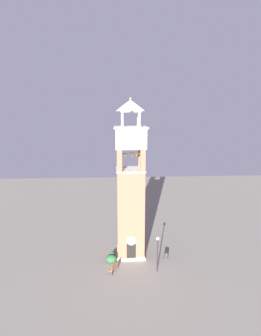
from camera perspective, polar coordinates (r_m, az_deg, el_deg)
name	(u,v)px	position (r m, az deg, el deg)	size (l,w,h in m)	color
ground	(130,254)	(35.83, 0.00, -17.52)	(80.00, 80.00, 0.00)	gray
clock_tower	(130,194)	(32.67, 0.00, -5.42)	(3.77, 3.77, 19.05)	#93543D
park_bench	(114,267)	(32.35, -3.47, -20.09)	(1.14, 1.62, 0.95)	brown
lamp_post	(158,248)	(31.26, 5.70, -16.34)	(0.36, 0.36, 4.15)	black
trash_bin	(166,255)	(34.95, 7.47, -17.70)	(0.52, 0.52, 0.80)	#2D2D33
shrub_near_entry	(111,259)	(33.98, -4.01, -18.42)	(1.28, 1.28, 0.93)	#28562D
shrub_left_of_tower	(112,255)	(34.66, -3.87, -17.78)	(0.73, 0.73, 0.91)	#28562D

